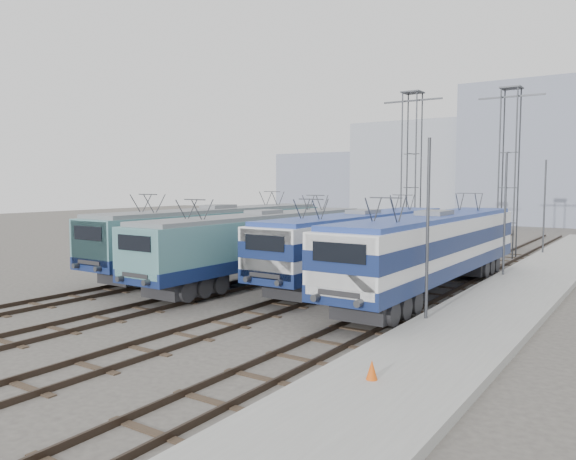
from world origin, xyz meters
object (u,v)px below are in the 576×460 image
Objects in this scene: mast_mid at (505,217)px; mast_front at (428,233)px; mast_rear at (544,208)px; safety_cone at (372,370)px; locomotive_far_left at (216,233)px; locomotive_center_left at (262,240)px; locomotive_far_right at (432,245)px; catenary_tower_east at (509,165)px; locomotive_center_right at (361,239)px; catenary_tower_west at (411,165)px.

mast_front is at bearing -90.00° from mast_mid.
safety_cone is at bearing -87.83° from mast_rear.
locomotive_far_left is 4.72m from locomotive_center_left.
safety_cone is (3.03, -12.94, -1.84)m from locomotive_far_right.
catenary_tower_east is (13.25, 16.28, 4.32)m from locomotive_far_left.
mast_front is (6.35, -7.33, 1.19)m from locomotive_center_right.
catenary_tower_east reaches higher than locomotive_far_left.
mast_mid is 13.67× the size of safety_cone.
safety_cone is at bearing -76.83° from locomotive_far_right.
safety_cone is (1.18, -19.13, -2.94)m from mast_mid.
locomotive_center_left is at bearing 136.46° from safety_cone.
catenary_tower_west is 12.16m from mast_mid.
mast_front is 7.81m from safety_cone.
mast_rear reaches higher than locomotive_center_left.
locomotive_center_left is 1.50× the size of catenary_tower_east.
locomotive_far_right is 2.68× the size of mast_rear.
catenary_tower_east is (4.25, 14.67, 4.33)m from locomotive_center_right.
mast_mid reaches higher than locomotive_center_right.
locomotive_center_right is 2.58× the size of mast_front.
locomotive_center_right reaches higher than locomotive_center_left.
locomotive_far_right is at bearing 103.17° from safety_cone.
locomotive_center_right is 35.33× the size of safety_cone.
catenary_tower_west is at bearing -155.06° from mast_rear.
catenary_tower_east is 1.71× the size of mast_front.
locomotive_far_left is 1.56× the size of catenary_tower_west.
locomotive_far_left is 16.42m from mast_front.
locomotive_far_right is (4.50, -1.53, 0.08)m from locomotive_center_right.
catenary_tower_west is (-6.75, 14.20, 4.25)m from locomotive_far_right.
locomotive_far_left is at bearing 162.39° from locomotive_center_left.
locomotive_center_left is at bearing -144.62° from mast_mid.
mast_front is at bearing -66.73° from catenary_tower_west.
catenary_tower_west is 1.71× the size of mast_rear.
mast_mid is at bearing 90.00° from mast_front.
mast_front reaches higher than safety_cone.
catenary_tower_east is at bearing 50.85° from locomotive_far_left.
locomotive_center_left is 22.53m from mast_rear.
locomotive_center_right is 7.97m from mast_mid.
locomotive_center_right is at bearing 10.13° from locomotive_far_left.
safety_cone is (1.18, -7.13, -2.94)m from mast_front.
locomotive_far_right is 1.57× the size of catenary_tower_east.
locomotive_center_right is 15.87m from catenary_tower_east.
catenary_tower_west reaches higher than mast_mid.
mast_front is 1.00× the size of mast_mid.
safety_cone is (7.53, -14.47, -1.75)m from locomotive_center_right.
catenary_tower_east is 4.28m from mast_rear.
locomotive_center_right is 16.40m from safety_cone.
mast_front is at bearing -84.55° from catenary_tower_east.
catenary_tower_west reaches higher than mast_rear.
mast_front is (15.35, -5.72, 1.18)m from locomotive_far_left.
catenary_tower_west reaches higher than safety_cone.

